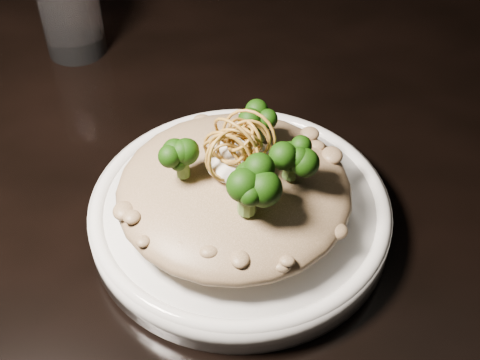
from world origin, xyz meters
name	(u,v)px	position (x,y,z in m)	size (l,w,h in m)	color
table	(142,253)	(0.00, 0.00, 0.67)	(1.10, 0.80, 0.75)	black
plate	(240,215)	(0.10, -0.04, 0.76)	(0.26, 0.26, 0.03)	white
risotto	(234,190)	(0.09, -0.04, 0.80)	(0.19, 0.19, 0.04)	brown
broccoli	(242,148)	(0.10, -0.04, 0.84)	(0.12, 0.12, 0.04)	black
cheese	(239,160)	(0.10, -0.04, 0.83)	(0.06, 0.06, 0.02)	white
shallots	(238,141)	(0.10, -0.04, 0.85)	(0.05, 0.05, 0.03)	#8E5C1E
drinking_glass	(69,5)	(-0.08, 0.24, 0.81)	(0.07, 0.07, 0.12)	silver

